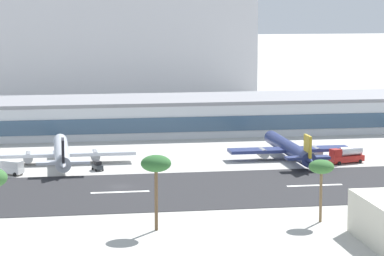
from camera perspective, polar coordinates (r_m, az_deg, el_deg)
name	(u,v)px	position (r m, az deg, el deg)	size (l,w,h in m)	color
ground_plane	(121,187)	(194.86, -4.40, -3.63)	(1400.00, 1400.00, 0.00)	#B2AFA8
runway_strip	(123,192)	(189.47, -4.26, -3.96)	(800.00, 36.96, 0.08)	#262628
runway_centreline_dash_4	(120,192)	(189.41, -4.45, -3.95)	(12.00, 1.20, 0.01)	white
runway_centreline_dash_5	(315,185)	(197.01, 7.55, -3.52)	(12.00, 1.20, 0.01)	white
terminal_building	(156,115)	(268.24, -2.21, 0.78)	(152.96, 26.97, 10.19)	silver
distant_hotel_block	(65,47)	(355.54, -7.82, 4.95)	(144.18, 24.69, 39.68)	#BCBCC1
airliner_black_tail_gate_1	(62,153)	(221.38, -8.02, -1.54)	(35.02, 39.73, 8.29)	silver
airliner_gold_tail_gate_2	(290,149)	(226.30, 6.06, -1.30)	(30.03, 39.39, 8.22)	navy
service_fuel_truck_0	(347,155)	(223.45, 9.50, -1.65)	(8.88, 4.75, 3.95)	#B2231E
service_box_truck_1	(10,167)	(210.53, -11.13, -2.37)	(6.29, 5.42, 3.25)	white
service_baggage_tug_2	(98,166)	(212.90, -5.83, -2.34)	(2.67, 3.54, 2.20)	#2D3338
palm_tree_1	(321,168)	(164.53, 7.97, -2.45)	(4.50, 4.50, 11.19)	brown
palm_tree_3	(156,165)	(157.01, -2.23, -2.30)	(5.19, 5.19, 13.04)	brown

